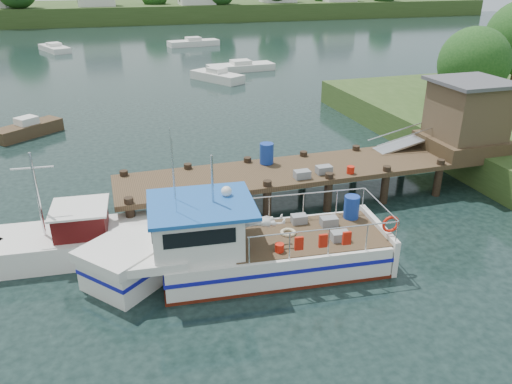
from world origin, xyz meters
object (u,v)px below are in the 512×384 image
object	(u,v)px
dock	(415,136)
moored_far	(193,43)
work_boat	(59,242)
lobster_boat	(236,248)
moored_b	(217,76)
moored_d	(54,48)
moored_rowboat	(28,129)
moored_c	(241,67)

from	to	relation	value
dock	moored_far	distance (m)	45.68
moored_far	work_boat	bearing A→B (deg)	-128.43
lobster_boat	moored_b	distance (m)	29.33
lobster_boat	work_boat	xyz separation A→B (m)	(-5.31, 2.55, -0.27)
dock	work_boat	size ratio (longest dim) A/B	2.35
moored_far	moored_d	world-z (taller)	moored_far
moored_far	moored_d	distance (m)	16.12
work_boat	moored_far	world-z (taller)	work_boat
moored_b	moored_d	distance (m)	25.88
dock	moored_d	size ratio (longest dim) A/B	2.76
dock	moored_b	size ratio (longest dim) A/B	3.20
moored_b	work_boat	bearing A→B (deg)	-88.93
moored_far	moored_b	size ratio (longest dim) A/B	1.24
lobster_boat	work_boat	distance (m)	5.90
dock	moored_b	distance (m)	24.51
moored_b	moored_d	bearing A→B (deg)	147.64
moored_rowboat	moored_far	size ratio (longest dim) A/B	0.59
moored_d	dock	bearing A→B (deg)	-60.89
moored_far	moored_c	world-z (taller)	moored_far
dock	moored_rowboat	xyz separation A→B (m)	(-16.72, 12.58, -1.83)
moored_c	moored_d	bearing A→B (deg)	140.22
lobster_boat	moored_d	distance (m)	51.02
moored_rowboat	moored_far	distance (m)	36.61
dock	moored_rowboat	distance (m)	21.00
moored_c	moored_far	bearing A→B (deg)	99.88
work_boat	moored_d	xyz separation A→B (m)	(-2.72, 47.83, -0.23)
moored_far	moored_d	xyz separation A→B (m)	(-16.12, 0.33, -0.03)
moored_far	moored_c	size ratio (longest dim) A/B	1.02
dock	moored_d	bearing A→B (deg)	110.39
work_boat	moored_rowboat	xyz separation A→B (m)	(-2.35, 14.45, -0.18)
moored_b	dock	bearing A→B (deg)	-58.39
lobster_boat	moored_far	bearing A→B (deg)	85.96
lobster_boat	moored_c	xyz separation A→B (m)	(9.26, 32.58, -0.49)
moored_d	moored_c	bearing A→B (deg)	-37.10
work_boat	moored_rowboat	bearing A→B (deg)	104.05
moored_b	moored_d	xyz separation A→B (m)	(-14.10, 21.69, -0.05)
moored_b	moored_c	world-z (taller)	moored_b
moored_rowboat	moored_b	xyz separation A→B (m)	(13.74, 11.68, 0.00)
work_boat	moored_d	bearing A→B (deg)	98.05
moored_rowboat	moored_d	world-z (taller)	moored_rowboat
dock	moored_far	size ratio (longest dim) A/B	2.59
lobster_boat	moored_b	bearing A→B (deg)	83.19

